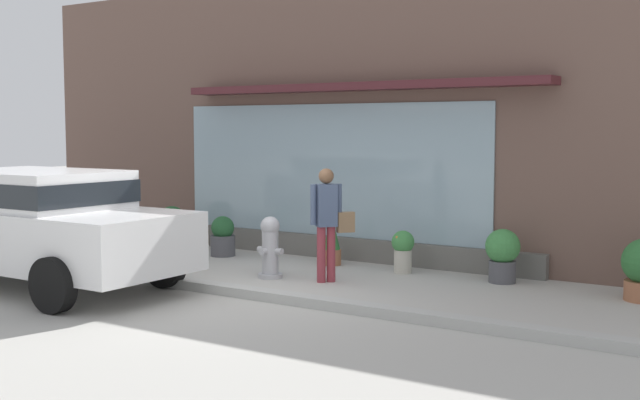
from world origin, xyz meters
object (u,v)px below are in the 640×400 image
(fire_hydrant, at_px, (270,247))
(parked_car_white, at_px, (40,221))
(potted_plant_window_left, at_px, (503,253))
(potted_plant_corner_tall, at_px, (403,249))
(potted_plant_window_right, at_px, (223,237))
(potted_plant_by_entrance, at_px, (172,226))
(pedestrian_with_handbag, at_px, (328,218))
(potted_plant_low_front, at_px, (332,241))

(fire_hydrant, distance_m, parked_car_white, 3.09)
(potted_plant_window_left, xyz_separation_m, potted_plant_corner_tall, (-1.48, -0.08, -0.06))
(fire_hydrant, height_order, potted_plant_window_right, fire_hydrant)
(fire_hydrant, bearing_deg, parked_car_white, -133.46)
(potted_plant_window_left, distance_m, potted_plant_corner_tall, 1.48)
(potted_plant_corner_tall, bearing_deg, potted_plant_window_left, 3.15)
(parked_car_white, height_order, potted_plant_corner_tall, parked_car_white)
(fire_hydrant, xyz_separation_m, potted_plant_by_entrance, (-3.13, 1.32, -0.06))
(potted_plant_window_left, relative_size, potted_plant_by_entrance, 0.99)
(parked_car_white, bearing_deg, fire_hydrant, 46.61)
(pedestrian_with_handbag, distance_m, potted_plant_window_left, 2.43)
(pedestrian_with_handbag, relative_size, potted_plant_by_entrance, 2.10)
(potted_plant_window_right, xyz_separation_m, potted_plant_by_entrance, (-1.30, 0.17, 0.07))
(parked_car_white, xyz_separation_m, potted_plant_window_right, (0.28, 3.37, -0.57))
(fire_hydrant, distance_m, potted_plant_window_right, 2.17)
(fire_hydrant, xyz_separation_m, potted_plant_window_right, (-1.83, 1.15, -0.12))
(pedestrian_with_handbag, distance_m, potted_plant_window_right, 2.90)
(pedestrian_with_handbag, bearing_deg, potted_plant_corner_tall, 14.78)
(potted_plant_window_left, height_order, potted_plant_low_front, potted_plant_low_front)
(fire_hydrant, height_order, potted_plant_by_entrance, fire_hydrant)
(potted_plant_low_front, bearing_deg, potted_plant_by_entrance, -178.93)
(parked_car_white, bearing_deg, potted_plant_low_front, 58.04)
(parked_car_white, relative_size, potted_plant_by_entrance, 5.58)
(pedestrian_with_handbag, height_order, potted_plant_window_left, pedestrian_with_handbag)
(potted_plant_window_right, bearing_deg, parked_car_white, -94.66)
(fire_hydrant, distance_m, potted_plant_corner_tall, 1.95)
(potted_plant_window_left, xyz_separation_m, potted_plant_by_entrance, (-6.00, -0.13, -0.02))
(parked_car_white, xyz_separation_m, potted_plant_by_entrance, (-1.03, 3.54, -0.50))
(fire_hydrant, distance_m, pedestrian_with_handbag, 0.97)
(potted_plant_window_left, distance_m, potted_plant_by_entrance, 6.00)
(parked_car_white, height_order, potted_plant_by_entrance, parked_car_white)
(potted_plant_corner_tall, bearing_deg, potted_plant_low_front, 179.32)
(potted_plant_window_right, relative_size, potted_plant_corner_tall, 1.06)
(potted_plant_window_right, distance_m, potted_plant_low_front, 1.99)
(fire_hydrant, height_order, potted_plant_low_front, fire_hydrant)
(potted_plant_window_left, xyz_separation_m, potted_plant_low_front, (-2.72, -0.07, -0.04))
(fire_hydrant, relative_size, potted_plant_corner_tall, 1.40)
(pedestrian_with_handbag, height_order, potted_plant_corner_tall, pedestrian_with_handbag)
(pedestrian_with_handbag, relative_size, potted_plant_window_left, 2.11)
(pedestrian_with_handbag, relative_size, potted_plant_window_right, 2.36)
(potted_plant_low_front, distance_m, potted_plant_corner_tall, 1.24)
(potted_plant_low_front, bearing_deg, potted_plant_window_left, 1.41)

